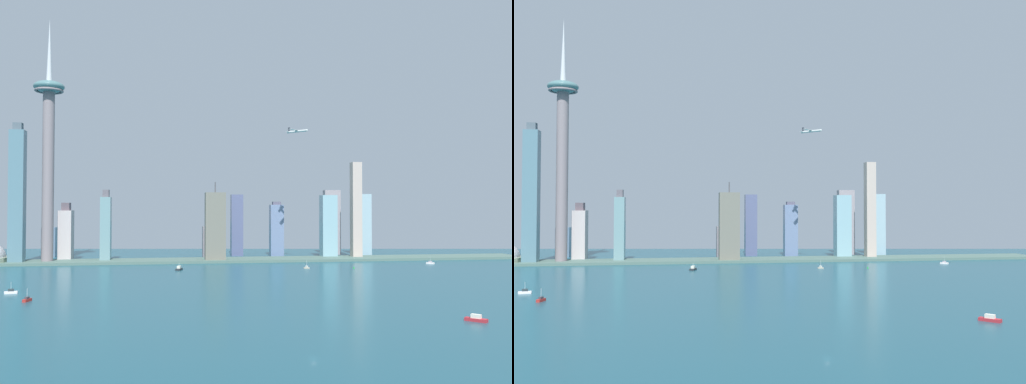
% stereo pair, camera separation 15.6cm
% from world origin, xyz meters
% --- Properties ---
extents(ground_plane, '(6000.00, 6000.00, 0.00)m').
position_xyz_m(ground_plane, '(0.00, 0.00, 0.00)').
color(ground_plane, '#1B4C5B').
extents(waterfront_pier, '(866.75, 59.08, 3.37)m').
position_xyz_m(waterfront_pier, '(0.00, 501.24, 1.69)').
color(waterfront_pier, '#4F6C62').
rests_on(waterfront_pier, ground).
extents(observation_tower, '(39.99, 39.99, 325.83)m').
position_xyz_m(observation_tower, '(-232.34, 502.34, 165.37)').
color(observation_tower, gray).
rests_on(observation_tower, ground).
extents(skyscraper_0, '(21.93, 21.27, 92.08)m').
position_xyz_m(skyscraper_0, '(156.60, 526.02, 46.04)').
color(skyscraper_0, '#87B2BF').
rests_on(skyscraper_0, ground).
extents(skyscraper_1, '(13.83, 14.82, 139.50)m').
position_xyz_m(skyscraper_1, '(193.65, 510.81, 69.75)').
color(skyscraper_1, '#C3ADA0').
rests_on(skyscraper_1, ground).
extents(skyscraper_2, '(25.18, 14.59, 101.49)m').
position_xyz_m(skyscraper_2, '(179.89, 588.65, 50.75)').
color(skyscraper_2, '#988E95').
rests_on(skyscraper_2, ground).
extents(skyscraper_3, '(17.68, 24.26, 80.52)m').
position_xyz_m(skyscraper_3, '(-214.72, 534.23, 37.02)').
color(skyscraper_3, beige).
rests_on(skyscraper_3, ground).
extents(skyscraper_4, '(18.06, 19.40, 56.43)m').
position_xyz_m(skyscraper_4, '(-15.72, 574.48, 25.01)').
color(skyscraper_4, slate).
rests_on(skyscraper_4, ground).
extents(skyscraper_5, '(20.04, 17.22, 44.37)m').
position_xyz_m(skyscraper_5, '(-252.25, 607.72, 22.18)').
color(skyscraper_5, slate).
rests_on(skyscraper_5, ground).
extents(skyscraper_7, '(27.33, 25.14, 108.71)m').
position_xyz_m(skyscraper_7, '(-11.58, 494.35, 47.17)').
color(skyscraper_7, slate).
rests_on(skyscraper_7, ground).
extents(skyscraper_8, '(13.42, 18.36, 97.96)m').
position_xyz_m(skyscraper_8, '(-158.55, 511.12, 45.95)').
color(skyscraper_8, '#6C9298').
rests_on(skyscraper_8, ground).
extents(skyscraper_9, '(17.82, 21.39, 93.99)m').
position_xyz_m(skyscraper_9, '(28.58, 588.84, 46.99)').
color(skyscraper_9, slate).
rests_on(skyscraper_9, ground).
extents(skyscraper_10, '(18.70, 17.08, 184.65)m').
position_xyz_m(skyscraper_10, '(-269.70, 497.79, 89.32)').
color(skyscraper_10, slate).
rests_on(skyscraper_10, ground).
extents(skyscraper_11, '(21.38, 26.88, 94.90)m').
position_xyz_m(skyscraper_11, '(223.45, 570.14, 47.45)').
color(skyscraper_11, '#98B8C6').
rests_on(skyscraper_11, ground).
extents(skyscraper_12, '(20.00, 16.67, 83.01)m').
position_xyz_m(skyscraper_12, '(87.20, 568.27, 40.00)').
color(skyscraper_12, slate).
rests_on(skyscraper_12, ground).
extents(boat_0, '(5.90, 6.94, 10.49)m').
position_xyz_m(boat_0, '(91.48, 391.98, 1.39)').
color(boat_0, beige).
rests_on(boat_0, ground).
extents(boat_2, '(12.71, 13.39, 4.62)m').
position_xyz_m(boat_2, '(125.27, 70.65, 1.67)').
color(boat_2, '#B0262E').
rests_on(boat_2, ground).
extents(boat_3, '(8.86, 14.60, 8.59)m').
position_xyz_m(boat_3, '(-61.01, 398.28, 1.83)').
color(boat_3, '#21272C').
rests_on(boat_3, ground).
extents(boat_5, '(10.88, 4.72, 9.99)m').
position_xyz_m(boat_5, '(-204.40, 237.09, 1.52)').
color(boat_5, white).
rests_on(boat_5, ground).
extents(boat_6, '(10.79, 9.23, 8.03)m').
position_xyz_m(boat_6, '(265.70, 425.31, 1.37)').
color(boat_6, white).
rests_on(boat_6, ground).
extents(boat_7, '(5.57, 9.49, 10.29)m').
position_xyz_m(boat_7, '(-180.23, 192.82, 1.45)').
color(boat_7, '#A82823').
rests_on(boat_7, ground).
extents(channel_buoy_0, '(1.65, 1.65, 2.86)m').
position_xyz_m(channel_buoy_0, '(148.37, 385.62, 1.43)').
color(channel_buoy_0, green).
rests_on(channel_buoy_0, ground).
extents(airplane, '(26.99, 27.45, 7.86)m').
position_xyz_m(airplane, '(95.32, 459.45, 176.04)').
color(airplane, silver).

